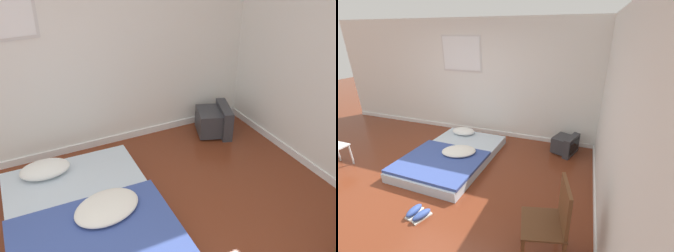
% 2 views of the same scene
% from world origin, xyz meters
% --- Properties ---
extents(wall_back, '(7.82, 0.08, 2.60)m').
position_xyz_m(wall_back, '(-0.00, 2.45, 1.29)').
color(wall_back, white).
rests_on(wall_back, ground_plane).
extents(mattress_bed, '(1.45, 2.10, 0.31)m').
position_xyz_m(mattress_bed, '(0.12, 1.00, 0.11)').
color(mattress_bed, silver).
rests_on(mattress_bed, ground_plane).
extents(crt_tv, '(0.55, 0.58, 0.39)m').
position_xyz_m(crt_tv, '(2.14, 2.04, 0.19)').
color(crt_tv, '#333338').
rests_on(crt_tv, ground_plane).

